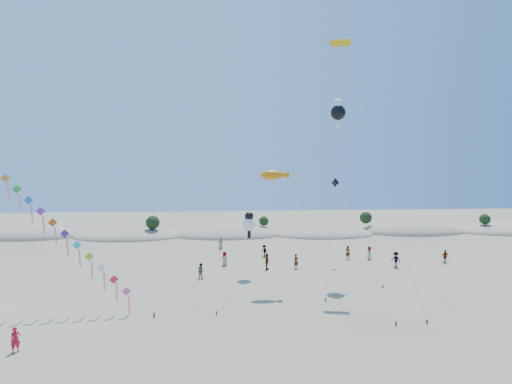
% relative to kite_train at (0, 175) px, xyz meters
% --- Properties ---
extents(ground, '(160.00, 160.00, 0.00)m').
position_rel_kite_train_xyz_m(ground, '(19.04, -11.26, -11.06)').
color(ground, '#7B7155').
rests_on(ground, ground).
extents(dune_ridge, '(145.30, 11.49, 5.57)m').
position_rel_kite_train_xyz_m(dune_ridge, '(20.09, 33.87, -10.95)').
color(dune_ridge, gray).
rests_on(dune_ridge, ground).
extents(kite_train, '(24.24, 6.60, 21.24)m').
position_rel_kite_train_xyz_m(kite_train, '(0.00, 0.00, 0.00)').
color(kite_train, '#3F2D1E').
rests_on(kite_train, ground).
extents(fish_kite, '(9.15, 11.37, 11.35)m').
position_rel_kite_train_xyz_m(fish_kite, '(23.19, 4.18, -0.23)').
color(fish_kite, '#3F2D1E').
rests_on(fish_kite, ground).
extents(cartoon_kite_low, '(4.09, 12.21, 6.87)m').
position_rel_kite_train_xyz_m(cartoon_kite_low, '(20.94, 8.22, -5.35)').
color(cartoon_kite_low, '#3F2D1E').
rests_on(cartoon_kite_low, ground).
extents(cartoon_kite_high, '(4.37, 9.77, 18.78)m').
position_rel_kite_train_xyz_m(cartoon_kite_high, '(30.36, 8.16, 6.42)').
color(cartoon_kite_high, '#3F2D1E').
rests_on(cartoon_kite_high, ground).
extents(parafoil_kite, '(4.38, 13.63, 24.51)m').
position_rel_kite_train_xyz_m(parafoil_kite, '(30.19, 6.34, 12.35)').
color(parafoil_kite, '#3F2D1E').
rests_on(parafoil_kite, ground).
extents(dark_kite, '(2.32, 11.60, 10.18)m').
position_rel_kite_train_xyz_m(dark_kite, '(32.19, 11.27, -3.81)').
color(dark_kite, '#3F2D1E').
rests_on(dark_kite, ground).
extents(flyer_foreground, '(0.71, 0.69, 1.64)m').
position_rel_kite_train_xyz_m(flyer_foreground, '(4.93, -8.96, -10.24)').
color(flyer_foreground, red).
rests_on(flyer_foreground, ground).
extents(beachgoers, '(29.88, 15.80, 1.82)m').
position_rel_kite_train_xyz_m(beachgoers, '(28.03, 12.99, -10.22)').
color(beachgoers, slate).
rests_on(beachgoers, ground).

